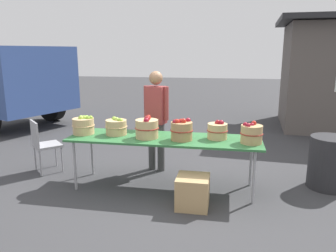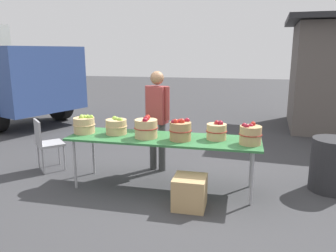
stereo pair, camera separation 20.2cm
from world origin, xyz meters
name	(u,v)px [view 1 (the left image)]	position (x,y,z in m)	size (l,w,h in m)	color
ground_plane	(164,187)	(0.00, 0.00, 0.00)	(40.00, 40.00, 0.00)	#38383A
market_table	(164,140)	(0.00, 0.00, 0.71)	(2.70, 0.76, 0.75)	#2D6B38
apple_basket_green_0	(84,125)	(-1.20, 0.00, 0.88)	(0.33, 0.33, 0.28)	tan
apple_basket_green_1	(116,127)	(-0.72, 0.05, 0.87)	(0.32, 0.32, 0.26)	tan
apple_basket_red_0	(147,128)	(-0.23, -0.06, 0.89)	(0.34, 0.34, 0.32)	tan
apple_basket_red_1	(182,130)	(0.26, -0.08, 0.89)	(0.31, 0.31, 0.31)	#A87F51
apple_basket_red_2	(217,130)	(0.74, 0.07, 0.87)	(0.29, 0.29, 0.27)	tan
apple_basket_red_3	(251,134)	(1.18, -0.08, 0.88)	(0.30, 0.30, 0.29)	tan
vendor_adult	(156,113)	(-0.27, 0.69, 0.96)	(0.42, 0.28, 1.63)	#3F3F3F
folding_chair	(42,142)	(-2.06, 0.27, 0.51)	(0.57, 0.57, 0.86)	#99999E
trash_barrel	(330,163)	(2.34, 0.43, 0.38)	(0.58, 0.58, 0.75)	#262628
produce_crate	(193,192)	(0.47, -0.54, 0.20)	(0.41, 0.41, 0.41)	tan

